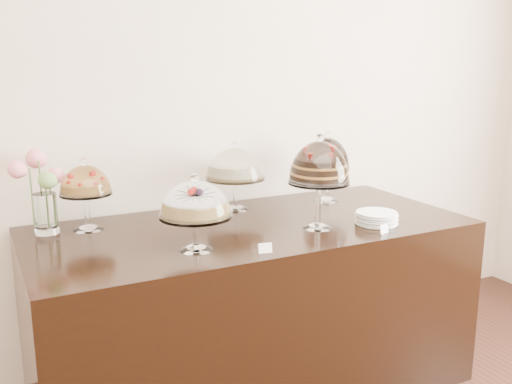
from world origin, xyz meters
name	(u,v)px	position (x,y,z in m)	size (l,w,h in m)	color
wall_back	(202,99)	(0.00, 3.00, 1.50)	(5.00, 0.04, 3.00)	beige
display_counter	(252,307)	(0.04, 2.45, 0.45)	(2.20, 1.00, 0.90)	black
cake_stand_sugar_sponge	(195,203)	(-0.35, 2.21, 1.11)	(0.32, 0.32, 0.34)	white
cake_stand_choco_layer	(319,166)	(0.31, 2.25, 1.21)	(0.30, 0.30, 0.47)	white
cake_stand_cheesecake	(235,166)	(0.10, 2.77, 1.14)	(0.33, 0.33, 0.38)	white
cake_stand_dark_choco	(327,157)	(0.66, 2.71, 1.16)	(0.27, 0.27, 0.41)	white
cake_stand_fruit_tart	(85,184)	(-0.72, 2.74, 1.13)	(0.25, 0.25, 0.36)	white
flower_vase	(42,190)	(-0.91, 2.78, 1.11)	(0.25, 0.31, 0.39)	white
plate_stack	(376,218)	(0.61, 2.18, 0.93)	(0.21, 0.21, 0.06)	white
price_card_left	(265,248)	(-0.10, 2.03, 0.92)	(0.06, 0.01, 0.04)	white
price_card_right	(384,229)	(0.54, 2.03, 0.92)	(0.06, 0.01, 0.04)	white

